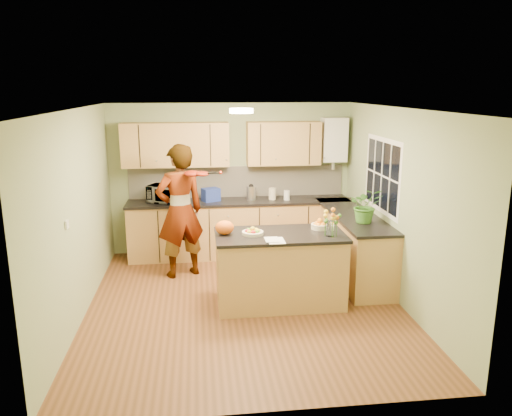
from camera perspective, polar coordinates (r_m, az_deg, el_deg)
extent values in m
plane|color=brown|center=(6.63, -1.30, -10.85)|extent=(4.50, 4.50, 0.00)
cube|color=white|center=(6.03, -1.43, 11.30)|extent=(4.00, 4.50, 0.02)
cube|color=#9BAE7C|center=(8.41, -2.83, 3.38)|extent=(4.00, 0.02, 2.50)
cube|color=#9BAE7C|center=(4.08, 1.67, -7.89)|extent=(4.00, 0.02, 2.50)
cube|color=#9BAE7C|center=(6.35, -19.64, -0.79)|extent=(0.02, 4.50, 2.50)
cube|color=#9BAE7C|center=(6.70, 15.93, 0.20)|extent=(0.02, 4.50, 2.50)
cube|color=#AF8946|center=(8.30, -1.93, -2.41)|extent=(3.60, 0.60, 0.90)
cube|color=black|center=(8.18, -1.95, 0.74)|extent=(3.64, 0.62, 0.04)
cube|color=#AF8946|center=(7.57, 10.99, -4.26)|extent=(0.60, 2.20, 0.90)
cube|color=black|center=(7.44, 11.08, -0.82)|extent=(0.62, 2.24, 0.04)
cube|color=beige|center=(8.41, -2.14, 3.04)|extent=(3.60, 0.02, 0.52)
cube|color=#AF8946|center=(8.14, -9.17, 7.15)|extent=(1.70, 0.34, 0.70)
cube|color=#AF8946|center=(8.25, 3.15, 7.40)|extent=(1.20, 0.34, 0.70)
cube|color=white|center=(8.45, 8.89, 7.74)|extent=(0.40, 0.30, 0.72)
cylinder|color=silver|center=(8.50, 8.79, 5.05)|extent=(0.06, 0.06, 0.20)
cube|color=white|center=(7.18, 14.22, 3.64)|extent=(0.01, 1.30, 1.05)
cube|color=black|center=(7.18, 14.19, 3.64)|extent=(0.01, 1.18, 0.92)
cube|color=white|center=(5.77, -20.80, -1.79)|extent=(0.02, 0.09, 0.09)
cylinder|color=#FFEABF|center=(6.33, -1.69, 11.05)|extent=(0.30, 0.30, 0.06)
cylinder|color=white|center=(6.33, -1.69, 11.32)|extent=(0.10, 0.10, 0.02)
cube|color=#AF8946|center=(6.49, 2.72, -7.09)|extent=(1.60, 0.80, 0.90)
cube|color=black|center=(6.34, 2.77, -3.11)|extent=(1.64, 0.84, 0.04)
cylinder|color=beige|center=(6.28, -0.38, -2.87)|extent=(0.27, 0.27, 0.04)
cylinder|color=beige|center=(6.57, 7.30, -2.10)|extent=(0.23, 0.23, 0.07)
cylinder|color=silver|center=(6.26, 8.48, -2.33)|extent=(0.10, 0.10, 0.19)
ellipsoid|color=#E25D12|center=(6.28, -3.61, -2.24)|extent=(0.24, 0.20, 0.18)
cube|color=white|center=(6.03, 2.30, -3.72)|extent=(0.20, 0.27, 0.01)
imported|color=#E4A48B|center=(7.35, -8.68, -0.37)|extent=(0.85, 0.72, 1.97)
imported|color=white|center=(8.13, -10.36, 1.61)|extent=(0.60, 0.52, 0.28)
cube|color=#213598|center=(8.13, -5.19, 1.53)|extent=(0.32, 0.28, 0.21)
cylinder|color=silver|center=(8.22, -0.55, 1.74)|extent=(0.16, 0.16, 0.22)
sphere|color=black|center=(8.19, -0.55, 2.76)|extent=(0.08, 0.08, 0.08)
cylinder|color=beige|center=(8.23, 1.88, 1.64)|extent=(0.14, 0.14, 0.19)
cylinder|color=white|center=(8.21, 3.53, 1.47)|extent=(0.12, 0.12, 0.16)
imported|color=#3F7B29|center=(6.94, 12.44, 0.31)|extent=(0.49, 0.44, 0.49)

